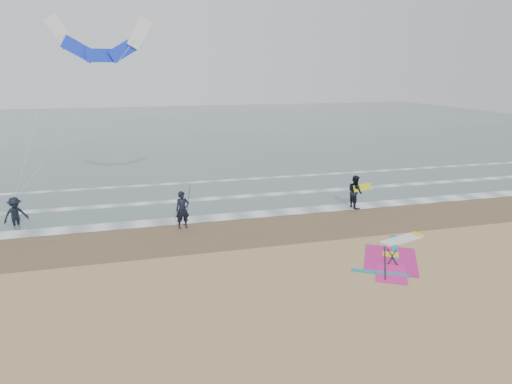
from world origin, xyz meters
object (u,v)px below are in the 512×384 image
object	(u,v)px
person_walking	(355,192)
person_wading	(15,208)
surf_kite	(101,44)
windsurf_rig	(395,254)
person_standing	(183,210)

from	to	relation	value
person_walking	person_wading	distance (m)	18.30
surf_kite	windsurf_rig	bearing A→B (deg)	-44.95
person_standing	windsurf_rig	bearing A→B (deg)	-41.25
person_standing	surf_kite	distance (m)	10.82
windsurf_rig	person_wading	distance (m)	18.75
windsurf_rig	surf_kite	size ratio (longest dim) A/B	0.54
windsurf_rig	person_walking	distance (m)	7.03
person_standing	surf_kite	world-z (taller)	surf_kite
windsurf_rig	person_walking	size ratio (longest dim) A/B	2.66
windsurf_rig	person_wading	world-z (taller)	person_wading
person_standing	person_wading	world-z (taller)	person_standing
person_walking	surf_kite	world-z (taller)	surf_kite
person_wading	surf_kite	bearing A→B (deg)	4.63
person_walking	surf_kite	size ratio (longest dim) A/B	0.20
person_standing	surf_kite	xyz separation A→B (m)	(-3.55, 6.14, 8.17)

